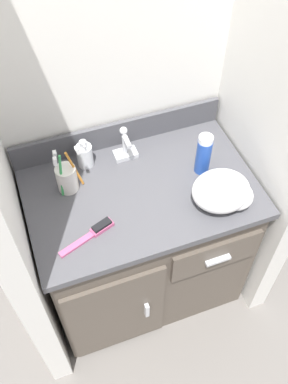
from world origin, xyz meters
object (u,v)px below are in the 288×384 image
(toothbrush_cup, at_px, (67,178))
(hand_towel, at_px, (224,192))
(soap_dispenser, at_px, (85,155))
(shaving_cream_can, at_px, (204,154))
(hairbrush, at_px, (94,232))

(toothbrush_cup, distance_m, hand_towel, 0.56)
(soap_dispenser, bearing_deg, hand_towel, -39.50)
(shaving_cream_can, relative_size, hand_towel, 0.80)
(toothbrush_cup, relative_size, hand_towel, 0.92)
(shaving_cream_can, height_order, hand_towel, shaving_cream_can)
(soap_dispenser, distance_m, hand_towel, 0.54)
(shaving_cream_can, relative_size, hairbrush, 0.83)
(hand_towel, bearing_deg, shaving_cream_can, 93.26)
(soap_dispenser, relative_size, shaving_cream_can, 0.73)
(shaving_cream_can, xyz_separation_m, hand_towel, (0.01, -0.16, -0.03))
(hairbrush, bearing_deg, toothbrush_cup, 78.11)
(toothbrush_cup, xyz_separation_m, soap_dispenser, (0.09, 0.09, -0.01))
(hairbrush, relative_size, hand_towel, 0.96)
(soap_dispenser, height_order, hand_towel, soap_dispenser)
(shaving_cream_can, height_order, hairbrush, shaving_cream_can)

